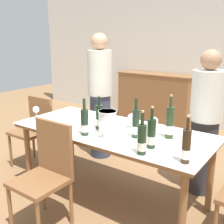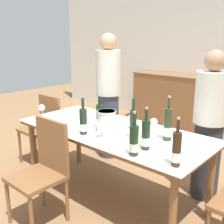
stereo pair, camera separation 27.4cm
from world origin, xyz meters
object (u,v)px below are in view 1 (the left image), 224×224
at_px(sideboard_cabinet, 155,98).
at_px(wine_bottle_4, 151,134).
at_px(wine_bottle_6, 99,117).
at_px(dining_table, 112,136).
at_px(chair_near_front, 47,168).
at_px(wine_glass_2, 132,118).
at_px(wine_glass_3, 104,127).
at_px(wine_bottle_2, 136,124).
at_px(wine_bottle_1, 186,147).
at_px(wine_glass_1, 36,110).
at_px(wine_bottle_0, 142,140).
at_px(wine_glass_0, 154,121).
at_px(person_guest_left, 205,124).
at_px(wine_bottle_5, 170,124).
at_px(person_host, 100,97).
at_px(ice_bucket, 108,121).
at_px(wine_bottle_3, 85,123).
at_px(chair_left_end, 35,126).

height_order(sideboard_cabinet, wine_bottle_4, wine_bottle_4).
xyz_separation_m(sideboard_cabinet, wine_bottle_6, (0.74, -2.69, 0.39)).
distance_m(dining_table, chair_near_front, 0.72).
xyz_separation_m(wine_glass_2, wine_glass_3, (-0.06, -0.39, 0.00)).
distance_m(wine_bottle_2, wine_glass_2, 0.27).
bearing_deg(wine_bottle_1, wine_bottle_4, 162.06).
height_order(wine_bottle_4, wine_glass_2, wine_bottle_4).
bearing_deg(wine_bottle_4, wine_glass_1, 179.63).
bearing_deg(wine_bottle_4, wine_glass_2, 139.59).
distance_m(sideboard_cabinet, wine_bottle_0, 3.33).
distance_m(wine_glass_0, person_guest_left, 0.62).
bearing_deg(wine_bottle_0, chair_near_front, -157.55).
distance_m(sideboard_cabinet, wine_glass_3, 3.05).
xyz_separation_m(wine_glass_3, person_guest_left, (0.63, 0.91, -0.10)).
xyz_separation_m(sideboard_cabinet, person_guest_left, (1.57, -1.97, 0.28)).
distance_m(wine_bottle_1, wine_bottle_4, 0.36).
bearing_deg(wine_bottle_1, wine_glass_2, 148.62).
xyz_separation_m(wine_bottle_5, person_host, (-1.32, 0.67, -0.04)).
relative_size(wine_glass_0, wine_glass_2, 1.01).
height_order(wine_bottle_6, chair_near_front, wine_bottle_6).
xyz_separation_m(sideboard_cabinet, ice_bucket, (0.88, -2.74, 0.38)).
relative_size(wine_bottle_0, wine_glass_3, 2.31).
height_order(dining_table, wine_bottle_5, wine_bottle_5).
relative_size(wine_bottle_0, wine_bottle_3, 1.01).
bearing_deg(chair_near_front, person_guest_left, 55.15).
height_order(wine_bottle_6, wine_glass_0, wine_bottle_6).
bearing_deg(wine_bottle_5, wine_bottle_2, -146.77).
xyz_separation_m(wine_bottle_2, wine_bottle_4, (0.23, -0.13, -0.01)).
relative_size(dining_table, wine_bottle_2, 5.36).
bearing_deg(chair_left_end, wine_bottle_0, -13.28).
height_order(wine_bottle_0, person_host, person_host).
xyz_separation_m(wine_bottle_5, chair_left_end, (-1.85, -0.03, -0.37)).
xyz_separation_m(wine_bottle_2, person_host, (-1.06, 0.84, -0.03)).
bearing_deg(wine_bottle_4, person_host, 143.03).
distance_m(wine_bottle_1, chair_left_end, 2.23).
relative_size(wine_bottle_3, chair_left_end, 0.40).
xyz_separation_m(wine_bottle_1, wine_glass_3, (-0.80, 0.07, -0.02)).
relative_size(ice_bucket, wine_bottle_2, 0.57).
height_order(sideboard_cabinet, wine_bottle_0, wine_bottle_0).
distance_m(wine_bottle_3, person_host, 1.24).
bearing_deg(person_host, chair_left_end, -127.39).
distance_m(wine_bottle_3, chair_near_front, 0.53).
distance_m(sideboard_cabinet, person_guest_left, 2.53).
bearing_deg(wine_bottle_2, wine_bottle_6, 178.58).
height_order(dining_table, wine_bottle_3, wine_bottle_3).
relative_size(wine_glass_1, chair_near_front, 0.15).
bearing_deg(person_host, wine_glass_1, -99.30).
relative_size(ice_bucket, wine_bottle_5, 0.53).
distance_m(wine_bottle_4, person_guest_left, 0.89).
distance_m(wine_bottle_1, wine_glass_2, 0.87).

